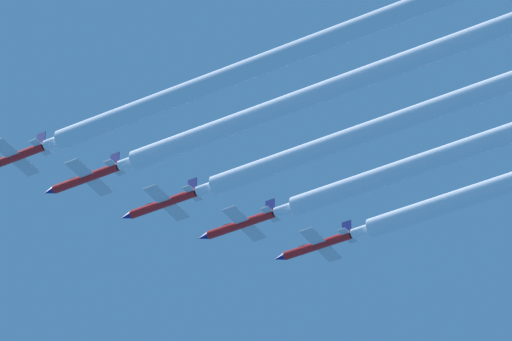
{
  "coord_description": "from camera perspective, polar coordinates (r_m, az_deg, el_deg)",
  "views": [
    {
      "loc": [
        -182.07,
        -121.43,
        2.41
      ],
      "look_at": [
        0.03,
        -15.02,
        160.01
      ],
      "focal_mm": 133.35,
      "sensor_mm": 36.0,
      "label": 1
    }
  ],
  "objects": [
    {
      "name": "smoke_trail_second_echelon",
      "position": [
        252.13,
        1.97,
        2.35
      ],
      "size": [
        2.74,
        64.24,
        2.74
      ],
      "color": "white"
    },
    {
      "name": "smoke_trail_lead",
      "position": [
        250.02,
        -0.28,
        3.04
      ],
      "size": [
        2.74,
        64.91,
        2.74
      ],
      "color": "white"
    },
    {
      "name": "jet_lead",
      "position": [
        267.45,
        -7.39,
        0.35
      ],
      "size": [
        9.07,
        13.21,
        3.18
      ],
      "color": "red"
    },
    {
      "name": "jet_fourth_echelon",
      "position": [
        271.47,
        -0.52,
        -1.64
      ],
      "size": [
        9.07,
        13.21,
        3.18
      ],
      "color": "red"
    },
    {
      "name": "jet_second_echelon",
      "position": [
        268.3,
        -5.19,
        -0.25
      ],
      "size": [
        9.07,
        13.21,
        3.18
      ],
      "color": "red"
    },
    {
      "name": "smoke_trail_third_echelon",
      "position": [
        253.75,
        5.13,
        1.77
      ],
      "size": [
        2.74,
        71.76,
        2.74
      ],
      "color": "white"
    },
    {
      "name": "jet_third_echelon",
      "position": [
        269.93,
        -2.86,
        -1.01
      ],
      "size": [
        9.07,
        13.21,
        3.18
      ],
      "color": "red"
    },
    {
      "name": "jet_fifth_echelon",
      "position": [
        274.47,
        1.8,
        -2.28
      ],
      "size": [
        9.07,
        13.21,
        3.18
      ],
      "color": "red"
    }
  ]
}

